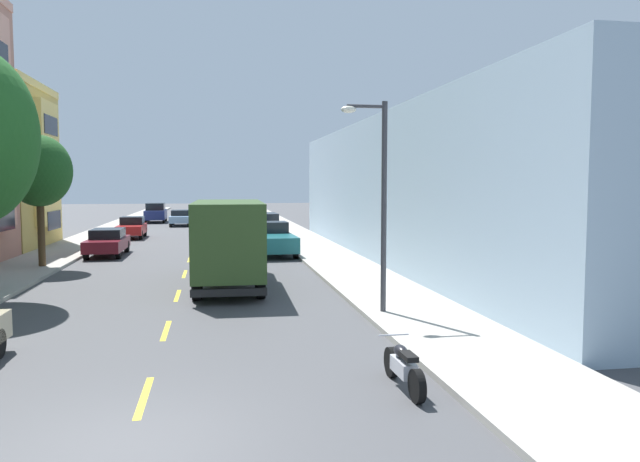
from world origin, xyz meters
name	(u,v)px	position (x,y,z in m)	size (l,w,h in m)	color
ground_plane	(195,244)	(0.00, 30.00, 0.00)	(160.00, 160.00, 0.00)	#424244
sidewalk_left	(70,248)	(-7.10, 28.00, 0.07)	(3.20, 120.00, 0.14)	#A39E93
sidewalk_right	(309,244)	(7.10, 28.00, 0.07)	(3.20, 120.00, 0.14)	#A39E93
lane_centerline_dashes	(191,254)	(0.00, 24.50, 0.00)	(0.14, 47.20, 0.01)	yellow
apartment_block_opposite	(461,190)	(13.70, 20.00, 3.53)	(10.00, 36.00, 7.06)	#9EB7CC
street_tree_third	(39,171)	(-6.40, 19.67, 4.39)	(2.84, 2.84, 5.88)	#47331E
street_lamp	(378,189)	(5.93, 7.71, 3.68)	(1.35, 0.28, 6.04)	#38383D
delivery_box_truck	(228,237)	(1.80, 13.68, 1.85)	(2.58, 8.15, 3.20)	#2D471E
parked_pickup_teal	(273,239)	(4.42, 23.38, 0.83)	(2.15, 5.35, 1.73)	#195B60
parked_sedan_burgundy	(107,242)	(-4.38, 24.43, 0.75)	(1.82, 4.51, 1.43)	maroon
parked_suv_white	(264,228)	(4.43, 30.14, 0.99)	(2.03, 4.83, 1.93)	silver
parked_suv_navy	(156,212)	(-4.49, 52.52, 0.99)	(2.06, 4.84, 1.93)	navy
parked_hatchback_red	(132,227)	(-4.50, 34.99, 0.76)	(1.78, 4.02, 1.50)	#AD1E1E
parked_hatchback_orange	(252,220)	(4.48, 42.80, 0.76)	(1.75, 4.00, 1.50)	orange
parked_sedan_forest	(256,224)	(4.41, 37.45, 0.75)	(1.92, 4.55, 1.43)	#194C28
moving_sky_sedan	(181,217)	(-1.80, 47.32, 0.75)	(1.80, 4.50, 1.43)	#7A9EC6
parked_motorcycle	(403,367)	(4.75, 1.61, 0.41)	(0.62, 2.05, 0.90)	black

